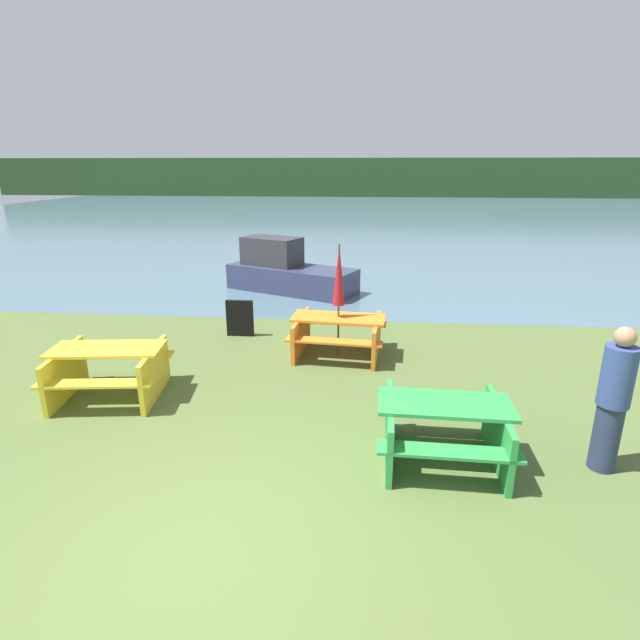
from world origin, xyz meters
name	(u,v)px	position (x,y,z in m)	size (l,w,h in m)	color
ground_plane	(194,557)	(0.00, 0.00, 0.00)	(60.00, 60.00, 0.00)	#516633
water	(345,214)	(0.00, 32.20, 0.00)	(60.00, 50.00, 0.00)	slate
far_treeline	(353,177)	(0.00, 52.20, 2.00)	(80.00, 1.60, 4.00)	#284723
picnic_table_green	(443,425)	(2.43, 1.80, 0.44)	(1.58, 1.43, 0.74)	green
picnic_table_yellow	(109,367)	(-2.31, 3.06, 0.47)	(1.77, 1.57, 0.79)	yellow
picnic_table_orange	(338,332)	(1.01, 5.11, 0.45)	(1.80, 1.53, 0.73)	orange
umbrella_crimson	(339,276)	(1.01, 5.11, 1.48)	(0.22, 0.22, 2.05)	brown
boat	(287,272)	(-0.69, 9.90, 0.53)	(3.78, 2.63, 1.45)	#333856
person	(613,400)	(4.25, 1.78, 0.86)	(0.34, 0.34, 1.72)	#283351
signboard	(240,318)	(-1.05, 5.99, 0.38)	(0.55, 0.08, 0.75)	black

